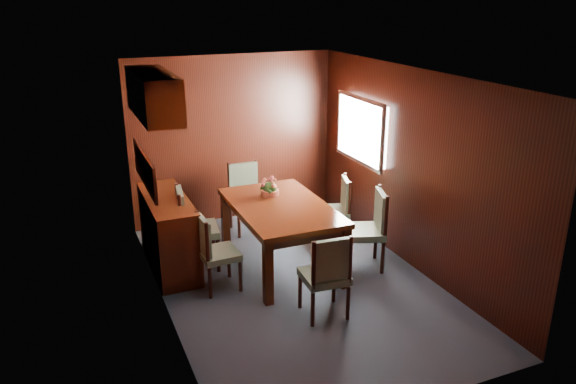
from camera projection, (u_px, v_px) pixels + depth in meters
name	position (u px, v px, depth m)	size (l,w,h in m)	color
ground	(296.00, 283.00, 6.55)	(4.50, 4.50, 0.00)	#333A46
room_shell	(276.00, 142.00, 6.25)	(3.06, 4.52, 2.41)	black
sideboard	(169.00, 232.00, 6.81)	(0.48, 1.40, 0.90)	#361306
dining_table	(281.00, 214.00, 6.74)	(1.08, 1.72, 0.80)	#361306
chair_left_near	(213.00, 248.00, 6.26)	(0.43, 0.45, 0.91)	black
chair_left_far	(191.00, 224.00, 6.75)	(0.53, 0.55, 1.03)	black
chair_right_near	(371.00, 225.00, 6.77)	(0.58, 0.59, 0.99)	black
chair_right_far	(338.00, 206.00, 7.52)	(0.52, 0.53, 0.89)	black
chair_head	(327.00, 272.00, 5.69)	(0.48, 0.46, 0.95)	black
chair_foot	(246.00, 193.00, 7.87)	(0.46, 0.44, 0.97)	black
flower_centerpiece	(270.00, 186.00, 6.98)	(0.24, 0.24, 0.24)	#B55037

